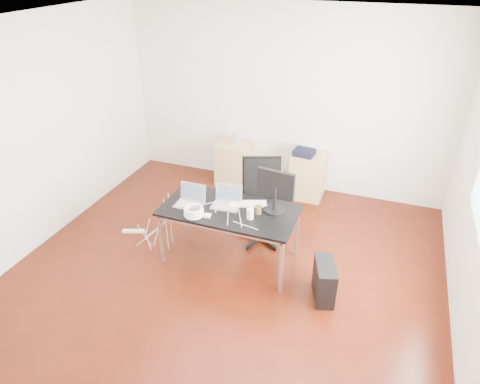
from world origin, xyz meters
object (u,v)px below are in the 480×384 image
(desk, at_px, (229,213))
(pc_tower, at_px, (324,281))
(office_chair, at_px, (262,197))
(filing_cabinet_right, at_px, (308,175))
(filing_cabinet_left, at_px, (234,163))

(desk, height_order, pc_tower, desk)
(office_chair, height_order, pc_tower, office_chair)
(filing_cabinet_right, bearing_deg, filing_cabinet_left, 180.00)
(desk, height_order, filing_cabinet_right, desk)
(filing_cabinet_left, bearing_deg, office_chair, -55.72)
(office_chair, bearing_deg, desk, -129.19)
(filing_cabinet_left, relative_size, pc_tower, 1.56)
(filing_cabinet_left, xyz_separation_m, filing_cabinet_right, (1.23, 0.00, 0.00))
(office_chair, height_order, filing_cabinet_right, office_chair)
(pc_tower, bearing_deg, desk, 150.22)
(filing_cabinet_right, height_order, pc_tower, filing_cabinet_right)
(desk, distance_m, pc_tower, 1.33)
(filing_cabinet_left, relative_size, filing_cabinet_right, 1.00)
(office_chair, distance_m, filing_cabinet_left, 1.60)
(desk, relative_size, pc_tower, 3.56)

